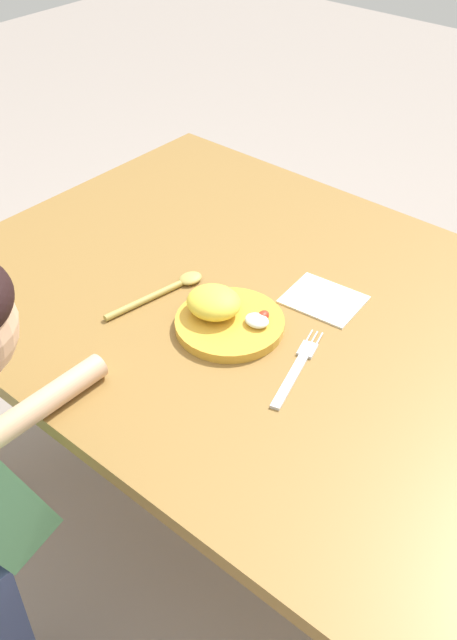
# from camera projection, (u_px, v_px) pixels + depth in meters

# --- Properties ---
(ground_plane) EXTENTS (8.00, 8.00, 0.00)m
(ground_plane) POSITION_uv_depth(u_px,v_px,m) (270.00, 518.00, 1.80)
(ground_plane) COLOR gray
(dining_table) EXTENTS (1.40, 0.96, 0.66)m
(dining_table) POSITION_uv_depth(u_px,v_px,m) (281.00, 342.00, 1.43)
(dining_table) COLOR olive
(dining_table) RESTS_ON ground_plane
(plate) EXTENTS (0.21, 0.21, 0.07)m
(plate) POSITION_uv_depth(u_px,v_px,m) (225.00, 316.00, 1.34)
(plate) COLOR gold
(plate) RESTS_ON dining_table
(fork) EXTENTS (0.08, 0.21, 0.01)m
(fork) POSITION_uv_depth(u_px,v_px,m) (296.00, 369.00, 1.25)
(fork) COLOR silver
(fork) RESTS_ON dining_table
(spoon) EXTENTS (0.06, 0.23, 0.02)m
(spoon) POSITION_uv_depth(u_px,v_px,m) (168.00, 289.00, 1.43)
(spoon) COLOR tan
(spoon) RESTS_ON dining_table
(napkin) EXTENTS (0.16, 0.13, 0.00)m
(napkin) POSITION_uv_depth(u_px,v_px,m) (324.00, 300.00, 1.41)
(napkin) COLOR white
(napkin) RESTS_ON dining_table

